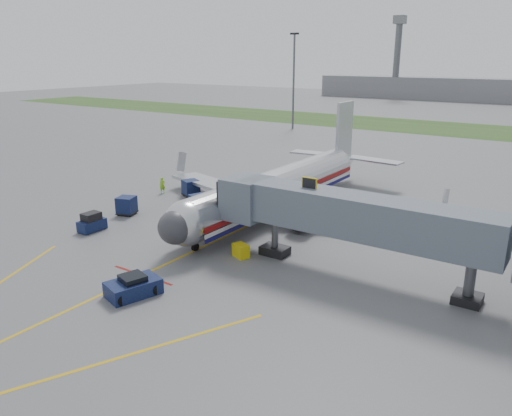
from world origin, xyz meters
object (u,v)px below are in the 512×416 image
Objects in this scene: baggage_tug at (92,223)px; airliner at (279,187)px; belt_loader at (217,208)px; pushback_tug at (133,287)px; ramp_worker at (162,185)px.

airliner is at bearing 53.03° from baggage_tug.
pushback_tug is at bearing -69.26° from belt_loader.
airliner reaches higher than pushback_tug.
ramp_worker reaches higher than baggage_tug.
airliner is 18.73× the size of ramp_worker.
airliner is at bearing 40.89° from belt_loader.
pushback_tug is 14.81m from baggage_tug.
airliner is 22.00m from pushback_tug.
belt_loader reaches higher than baggage_tug.
belt_loader is at bearing -139.11° from airliner.
baggage_tug is 1.33× the size of ramp_worker.
airliner reaches higher than belt_loader.
belt_loader is (-4.81, -4.17, -2.06)m from airliner.
airliner reaches higher than ramp_worker.
ramp_worker reaches higher than pushback_tug.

